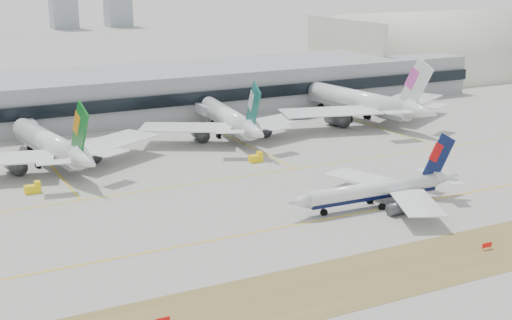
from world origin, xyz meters
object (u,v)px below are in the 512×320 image
terminal (106,95)px  hangar (424,77)px  taxiing_airliner (379,190)px  widebody_china_air (361,102)px  widebody_eva (51,146)px  widebody_cathay (230,120)px

terminal → hangar: bearing=7.4°
taxiing_airliner → hangar: bearing=-131.1°
taxiing_airliner → widebody_china_air: widebody_china_air is taller
terminal → widebody_eva: bearing=-118.7°
widebody_eva → terminal: widebody_eva is taller
taxiing_airliner → widebody_eva: 84.90m
taxiing_airliner → terminal: bearing=-75.7°
widebody_eva → widebody_china_air: size_ratio=0.86×
widebody_cathay → hangar: bearing=-55.8°
hangar → terminal: bearing=-172.6°
taxiing_airliner → terminal: (-26.36, 117.94, 3.95)m
taxiing_airliner → terminal: size_ratio=0.16×
widebody_china_air → hangar: size_ratio=0.73×
widebody_eva → widebody_china_air: (102.54, 8.93, 0.86)m
hangar → widebody_eva: bearing=-158.0°
terminal → hangar: (154.56, 20.16, -7.37)m
hangar → taxiing_airliner: bearing=-132.9°
widebody_eva → terminal: size_ratio=0.21×
widebody_cathay → terminal: (-24.62, 46.53, 2.03)m
widebody_china_air → hangar: bearing=-58.8°
widebody_china_air → hangar: (81.66, 65.38, -6.25)m
taxiing_airliner → widebody_eva: (-55.99, 63.79, 1.97)m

